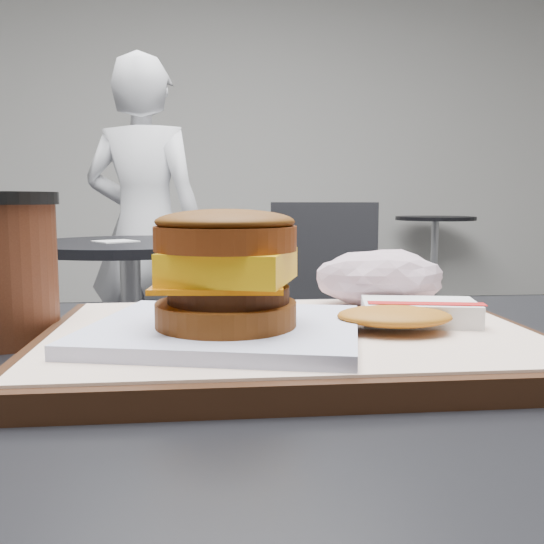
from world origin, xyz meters
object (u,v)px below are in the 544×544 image
(breakfast_sandwich, at_px, (226,284))
(hash_brown, at_px, (408,314))
(neighbor_chair, at_px, (291,301))
(patron, at_px, (145,230))
(serving_tray, at_px, (291,340))
(neighbor_table, at_px, (131,300))
(crumpled_wrapper, at_px, (380,278))
(coffee_cup, at_px, (6,266))

(breakfast_sandwich, bearing_deg, hash_brown, 9.76)
(neighbor_chair, bearing_deg, patron, 138.44)
(serving_tray, distance_m, neighbor_table, 1.65)
(serving_tray, bearing_deg, crumpled_wrapper, 41.86)
(coffee_cup, distance_m, neighbor_table, 1.58)
(breakfast_sandwich, height_order, hash_brown, breakfast_sandwich)
(serving_tray, relative_size, neighbor_table, 0.51)
(serving_tray, bearing_deg, breakfast_sandwich, -148.89)
(crumpled_wrapper, height_order, neighbor_chair, neighbor_chair)
(breakfast_sandwich, distance_m, neighbor_table, 1.68)
(patron, bearing_deg, neighbor_chair, 155.62)
(serving_tray, height_order, breakfast_sandwich, breakfast_sandwich)
(breakfast_sandwich, bearing_deg, patron, 97.32)
(hash_brown, bearing_deg, crumpled_wrapper, 87.86)
(crumpled_wrapper, height_order, neighbor_table, crumpled_wrapper)
(coffee_cup, distance_m, neighbor_chair, 1.81)
(neighbor_chair, bearing_deg, hash_brown, -94.81)
(neighbor_chair, bearing_deg, breakfast_sandwich, -99.21)
(neighbor_chair, xyz_separation_m, patron, (-0.59, 0.52, 0.24))
(breakfast_sandwich, bearing_deg, neighbor_table, 99.65)
(crumpled_wrapper, bearing_deg, coffee_cup, -175.02)
(crumpled_wrapper, xyz_separation_m, neighbor_table, (-0.42, 1.52, -0.27))
(coffee_cup, distance_m, patron, 2.24)
(neighbor_table, bearing_deg, neighbor_chair, 16.27)
(hash_brown, relative_size, coffee_cup, 1.01)
(serving_tray, xyz_separation_m, neighbor_chair, (0.24, 1.77, -0.27))
(hash_brown, xyz_separation_m, coffee_cup, (-0.32, 0.06, 0.03))
(serving_tray, height_order, patron, patron)
(crumpled_wrapper, bearing_deg, hash_brown, -92.14)
(neighbor_table, xyz_separation_m, neighbor_chair, (0.57, 0.17, -0.04))
(hash_brown, height_order, patron, patron)
(serving_tray, relative_size, hash_brown, 3.00)
(breakfast_sandwich, distance_m, coffee_cup, 0.20)
(patron, bearing_deg, crumpled_wrapper, 118.56)
(hash_brown, bearing_deg, neighbor_chair, 85.19)
(hash_brown, bearing_deg, serving_tray, 176.31)
(coffee_cup, xyz_separation_m, neighbor_chair, (0.47, 1.71, -0.32))
(coffee_cup, xyz_separation_m, patron, (-0.12, 2.24, -0.08))
(crumpled_wrapper, xyz_separation_m, patron, (-0.44, 2.21, -0.06))
(crumpled_wrapper, height_order, coffee_cup, coffee_cup)
(hash_brown, xyz_separation_m, patron, (-0.44, 2.30, -0.05))
(hash_brown, bearing_deg, coffee_cup, 168.90)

